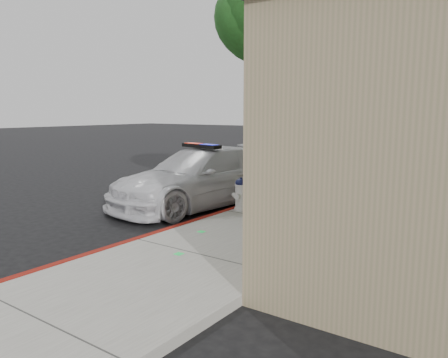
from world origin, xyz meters
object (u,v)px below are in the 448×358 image
street_tree_near (294,12)px  fire_hydrant (241,194)px  police_car (201,177)px  street_tree_mid (357,64)px  street_tree_far (395,78)px

street_tree_near → fire_hydrant: bearing=-137.8°
police_car → street_tree_mid: size_ratio=1.07×
street_tree_near → street_tree_mid: street_tree_near is taller
fire_hydrant → street_tree_near: 4.53m
street_tree_mid → police_car: bearing=-106.4°
fire_hydrant → street_tree_far: (0.83, 10.34, 3.39)m
police_car → street_tree_far: bearing=86.7°
fire_hydrant → street_tree_near: street_tree_near is taller
police_car → street_tree_near: street_tree_near is taller
street_tree_near → street_tree_far: (-0.09, 9.51, -0.97)m
police_car → fire_hydrant: 1.63m
police_car → street_tree_near: (2.48, 0.45, 4.12)m
police_car → street_tree_mid: street_tree_mid is taller
street_tree_near → street_tree_mid: size_ratio=1.17×
fire_hydrant → street_tree_far: street_tree_far is taller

